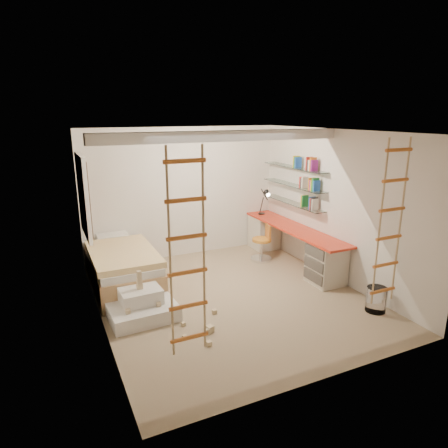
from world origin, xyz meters
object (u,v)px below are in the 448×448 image
bed (122,267)px  play_platform (142,307)px  desk (292,244)px  swivel_chair (262,247)px

bed → play_platform: size_ratio=2.06×
bed → play_platform: 1.25m
desk → play_platform: size_ratio=2.89×
desk → swivel_chair: size_ratio=3.84×
desk → bed: desk is taller
swivel_chair → bed: bearing=-179.0°
swivel_chair → play_platform: (-2.75, -1.29, -0.11)m
desk → bed: (-3.20, 0.36, -0.07)m
desk → play_platform: bearing=-164.5°
bed → swivel_chair: (2.78, 0.05, -0.06)m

